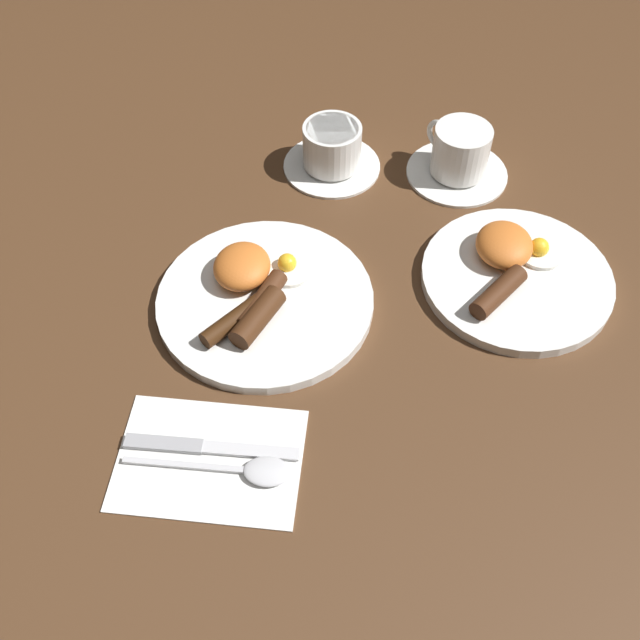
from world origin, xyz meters
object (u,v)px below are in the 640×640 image
object	(u,v)px
breakfast_plate_far	(514,272)
teacup_near	(332,150)
breakfast_plate_near	(261,296)
spoon	(250,470)
teacup_far	(459,156)
knife	(201,447)

from	to	relation	value
breakfast_plate_far	teacup_near	size ratio (longest dim) A/B	1.71
breakfast_plate_near	spoon	world-z (taller)	breakfast_plate_near
breakfast_plate_far	teacup_far	world-z (taller)	teacup_far
teacup_near	spoon	distance (m)	0.52
knife	spoon	world-z (taller)	spoon
breakfast_plate_far	teacup_far	size ratio (longest dim) A/B	1.66
teacup_far	breakfast_plate_far	bearing A→B (deg)	21.25
breakfast_plate_near	knife	bearing A→B (deg)	-7.20
teacup_near	spoon	world-z (taller)	teacup_near
breakfast_plate_near	teacup_far	xyz separation A→B (m)	(-0.29, 0.24, 0.02)
teacup_near	teacup_far	size ratio (longest dim) A/B	0.97
breakfast_plate_far	teacup_far	bearing A→B (deg)	-158.75
breakfast_plate_near	spoon	xyz separation A→B (m)	(0.24, 0.03, -0.01)
breakfast_plate_near	spoon	distance (m)	0.24
breakfast_plate_near	teacup_near	size ratio (longest dim) A/B	1.90
breakfast_plate_near	teacup_far	bearing A→B (deg)	139.85
breakfast_plate_far	spoon	bearing A→B (deg)	-41.59
breakfast_plate_near	breakfast_plate_far	xyz separation A→B (m)	(-0.09, 0.32, 0.00)
teacup_far	spoon	world-z (taller)	teacup_far
teacup_far	spoon	bearing A→B (deg)	-21.76
breakfast_plate_near	breakfast_plate_far	distance (m)	0.33
breakfast_plate_near	breakfast_plate_far	world-z (taller)	same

